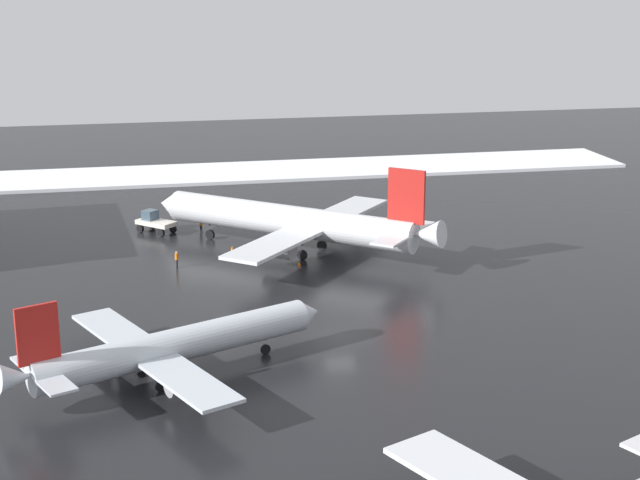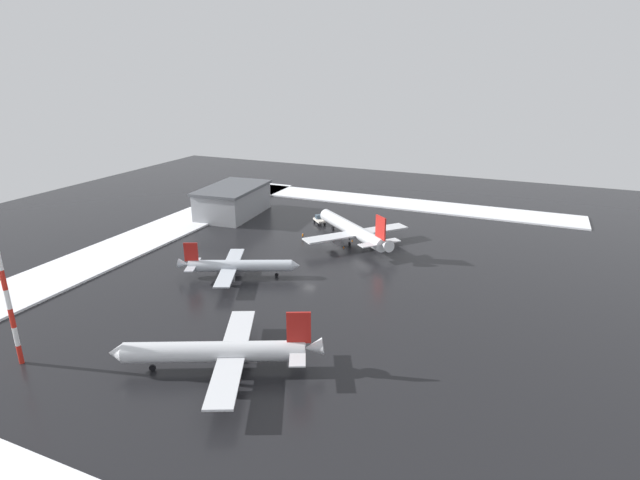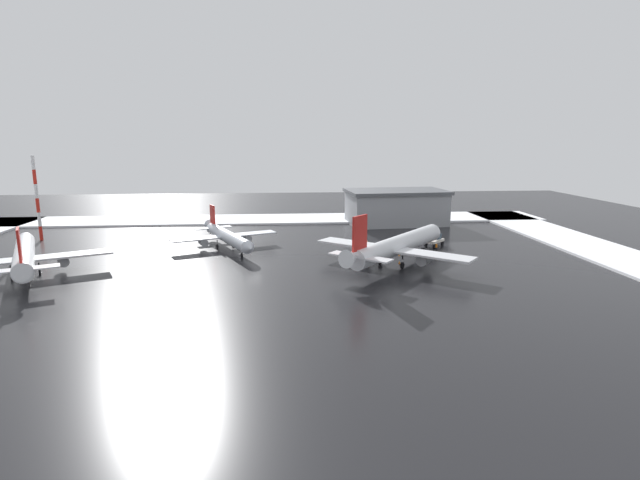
% 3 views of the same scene
% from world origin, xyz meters
% --- Properties ---
extents(ground_plane, '(240.00, 240.00, 0.00)m').
position_xyz_m(ground_plane, '(0.00, 0.00, 0.00)').
color(ground_plane, black).
extents(snow_bank_far, '(152.00, 16.00, 0.48)m').
position_xyz_m(snow_bank_far, '(0.00, -50.00, 0.24)').
color(snow_bank_far, white).
rests_on(snow_bank_far, ground_plane).
extents(snow_bank_left, '(14.00, 116.00, 0.48)m').
position_xyz_m(snow_bank_left, '(-67.00, 0.00, 0.24)').
color(snow_bank_left, white).
rests_on(snow_bank_left, ground_plane).
extents(airplane_parked_portside, '(26.20, 28.41, 10.27)m').
position_xyz_m(airplane_parked_portside, '(-25.07, 0.77, 3.39)').
color(airplane_parked_portside, silver).
rests_on(airplane_parked_portside, ground_plane).
extents(airplane_far_rear, '(20.99, 24.73, 7.76)m').
position_xyz_m(airplane_far_rear, '(5.90, -14.20, 2.57)').
color(airplane_far_rear, silver).
rests_on(airplane_far_rear, ground_plane).
extents(airplane_distant_tail, '(25.35, 29.84, 9.41)m').
position_xyz_m(airplane_distant_tail, '(36.80, 2.34, 3.11)').
color(airplane_distant_tail, silver).
rests_on(airplane_distant_tail, ground_plane).
extents(pushback_tug, '(4.82, 4.79, 2.50)m').
position_xyz_m(pushback_tug, '(-36.43, -13.56, 1.28)').
color(pushback_tug, silver).
rests_on(pushback_tug, ground_plane).
extents(ground_crew_mid_apron, '(0.36, 0.36, 1.71)m').
position_xyz_m(ground_crew_mid_apron, '(-35.10, -8.39, 0.97)').
color(ground_crew_mid_apron, black).
rests_on(ground_crew_mid_apron, ground_plane).
extents(ground_crew_beside_wing, '(0.36, 0.36, 1.71)m').
position_xyz_m(ground_crew_beside_wing, '(-22.03, -11.95, 0.97)').
color(ground_crew_beside_wing, black).
rests_on(ground_crew_beside_wing, ground_plane).
extents(antenna_mast, '(0.70, 0.70, 18.32)m').
position_xyz_m(antenna_mast, '(47.29, -26.52, 9.16)').
color(antenna_mast, red).
rests_on(antenna_mast, ground_plane).
extents(cargo_hangar, '(26.17, 17.05, 8.80)m').
position_xyz_m(cargo_hangar, '(-34.59, -41.20, 4.44)').
color(cargo_hangar, gray).
rests_on(cargo_hangar, ground_plane).
extents(traffic_cone_near_nose, '(0.36, 0.36, 0.55)m').
position_xyz_m(traffic_cone_near_nose, '(-25.62, 0.53, 0.28)').
color(traffic_cone_near_nose, orange).
rests_on(traffic_cone_near_nose, ground_plane).
extents(traffic_cone_mid_line, '(0.36, 0.36, 0.55)m').
position_xyz_m(traffic_cone_mid_line, '(-20.10, 0.25, 0.28)').
color(traffic_cone_mid_line, orange).
rests_on(traffic_cone_mid_line, ground_plane).
extents(traffic_cone_wingtip_side, '(0.36, 0.36, 0.55)m').
position_xyz_m(traffic_cone_wingtip_side, '(-27.08, -5.75, 0.28)').
color(traffic_cone_wingtip_side, orange).
rests_on(traffic_cone_wingtip_side, ground_plane).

